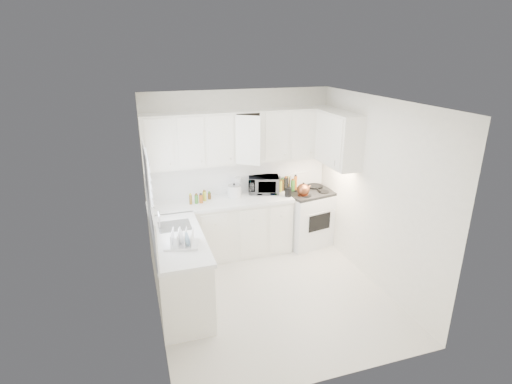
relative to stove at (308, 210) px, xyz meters
name	(u,v)px	position (x,y,z in m)	size (l,w,h in m)	color
floor	(272,294)	(-1.12, -1.28, -0.60)	(3.20, 3.20, 0.00)	silver
ceiling	(274,102)	(-1.12, -1.28, 2.00)	(3.20, 3.20, 0.00)	white
wall_back	(239,171)	(-1.12, 0.32, 0.70)	(3.00, 3.00, 0.00)	white
wall_front	(333,269)	(-1.12, -2.88, 0.70)	(3.00, 3.00, 0.00)	white
wall_left	(151,221)	(-2.62, -1.28, 0.70)	(3.20, 3.20, 0.00)	white
wall_right	(375,194)	(0.38, -1.28, 0.70)	(3.20, 3.20, 0.00)	white
window_blinds	(149,191)	(-2.60, -0.93, 0.95)	(0.06, 0.96, 1.06)	white
lower_cabinets_back	(221,229)	(-1.51, 0.02, -0.15)	(2.22, 0.60, 0.90)	white
lower_cabinets_left	(180,272)	(-2.32, -1.08, -0.15)	(0.60, 1.60, 0.90)	white
countertop_back	(221,202)	(-1.51, 0.01, 0.32)	(2.24, 0.64, 0.05)	white
countertop_left	(178,239)	(-2.31, -1.08, 0.32)	(0.64, 1.62, 0.05)	white
backsplash_back	(239,176)	(-1.12, 0.31, 0.62)	(2.98, 0.02, 0.55)	white
backsplash_left	(152,220)	(-2.61, -1.08, 0.62)	(0.02, 1.60, 0.55)	white
upper_cabinets_back	(242,162)	(-1.12, 0.15, 0.90)	(3.00, 0.33, 0.80)	white
upper_cabinets_right	(337,165)	(0.22, -0.46, 0.90)	(0.33, 0.90, 0.80)	white
sink	(174,218)	(-2.31, -0.73, 0.47)	(0.42, 0.38, 0.30)	gray
stove	(308,210)	(0.00, 0.00, 0.00)	(0.78, 0.64, 1.21)	white
tea_kettle	(303,189)	(-0.18, -0.16, 0.45)	(0.25, 0.21, 0.23)	brown
frying_pan	(315,186)	(0.18, 0.16, 0.36)	(0.28, 0.47, 0.04)	black
microwave	(264,183)	(-0.75, 0.16, 0.51)	(0.49, 0.27, 0.33)	gray
rice_cooker	(234,190)	(-1.26, 0.11, 0.46)	(0.22, 0.22, 0.22)	white
paper_towel	(238,186)	(-1.16, 0.24, 0.48)	(0.12, 0.12, 0.27)	white
utensil_crock	(288,186)	(-0.44, -0.15, 0.52)	(0.12, 0.12, 0.35)	black
dish_rack	(181,237)	(-2.29, -1.33, 0.46)	(0.40, 0.30, 0.22)	white
spice_left_0	(190,197)	(-1.97, 0.14, 0.41)	(0.06, 0.06, 0.13)	brown
spice_left_1	(195,198)	(-1.89, 0.05, 0.41)	(0.06, 0.06, 0.13)	#397B29
spice_left_2	(199,196)	(-1.82, 0.14, 0.41)	(0.06, 0.06, 0.13)	#BA5718
spice_left_3	(205,197)	(-1.74, 0.05, 0.41)	(0.06, 0.06, 0.13)	#CBD532
spice_left_4	(209,195)	(-1.67, 0.14, 0.41)	(0.06, 0.06, 0.13)	brown
sauce_right_0	(275,185)	(-0.54, 0.18, 0.44)	(0.06, 0.06, 0.19)	#BA5718
sauce_right_1	(280,186)	(-0.48, 0.12, 0.44)	(0.06, 0.06, 0.19)	#CBD532
sauce_right_2	(281,185)	(-0.43, 0.18, 0.44)	(0.06, 0.06, 0.19)	brown
sauce_right_3	(286,185)	(-0.37, 0.12, 0.44)	(0.06, 0.06, 0.19)	black
sauce_right_4	(288,184)	(-0.32, 0.18, 0.44)	(0.06, 0.06, 0.19)	brown
sauce_right_5	(292,185)	(-0.26, 0.12, 0.44)	(0.06, 0.06, 0.19)	#397B29
sauce_right_6	(294,183)	(-0.21, 0.18, 0.44)	(0.06, 0.06, 0.19)	#BA5718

